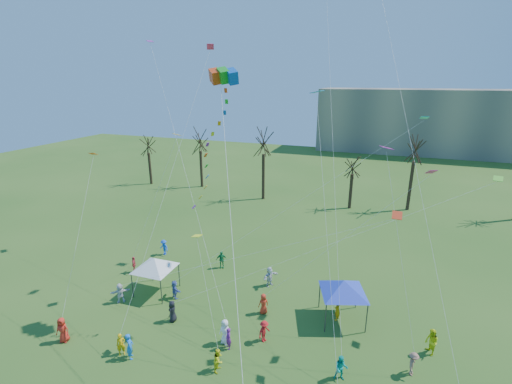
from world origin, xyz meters
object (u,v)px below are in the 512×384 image
(distant_building, at_px, (448,122))
(canopy_tent_white, at_px, (155,263))
(canopy_tent_blue, at_px, (343,286))
(big_box_kite, at_px, (215,154))

(distant_building, bearing_deg, canopy_tent_white, -112.80)
(distant_building, xyz_separation_m, canopy_tent_blue, (-15.78, -72.25, -4.66))
(canopy_tent_blue, bearing_deg, big_box_kite, -162.87)
(distant_building, xyz_separation_m, canopy_tent_white, (-31.03, -73.82, -4.81))
(distant_building, height_order, canopy_tent_blue, distant_building)
(distant_building, relative_size, big_box_kite, 2.93)
(canopy_tent_white, bearing_deg, distant_building, 67.20)
(canopy_tent_white, bearing_deg, canopy_tent_blue, 5.89)
(big_box_kite, bearing_deg, distant_building, 71.86)
(big_box_kite, height_order, canopy_tent_white, big_box_kite)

